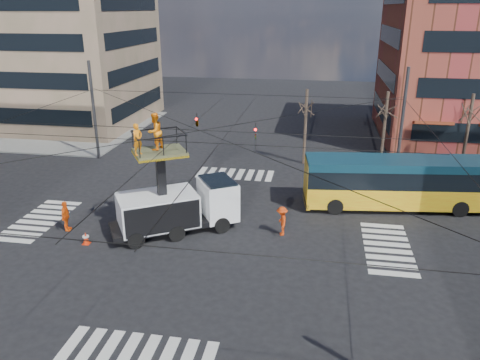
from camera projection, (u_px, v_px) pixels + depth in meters
name	position (u px, v px, depth m)	size (l,w,h in m)	color
ground	(203.00, 233.00, 26.22)	(120.00, 120.00, 0.00)	black
sidewalk_nw	(57.00, 127.00, 48.97)	(18.00, 18.00, 0.12)	slate
crosswalks	(203.00, 233.00, 26.22)	(22.40, 22.40, 0.02)	silver
overhead_network	(201.00, 158.00, 25.12)	(24.24, 24.24, 8.00)	#2D2D30
tree_a	(306.00, 107.00, 36.29)	(2.00, 2.00, 6.00)	#382B21
tree_b	(386.00, 110.00, 35.33)	(2.00, 2.00, 6.00)	#382B21
tree_c	(471.00, 112.00, 34.37)	(2.00, 2.00, 6.00)	#382B21
utility_truck	(177.00, 195.00, 25.79)	(7.16, 5.66, 6.77)	black
city_bus	(399.00, 182.00, 28.97)	(11.77, 4.01, 3.20)	orange
traffic_cone	(86.00, 238.00, 24.91)	(0.36, 0.36, 0.68)	red
worker_ground	(66.00, 216.00, 26.23)	(1.03, 0.43, 1.76)	#F45A0F
flagger	(282.00, 221.00, 25.74)	(1.08, 0.62, 1.67)	red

